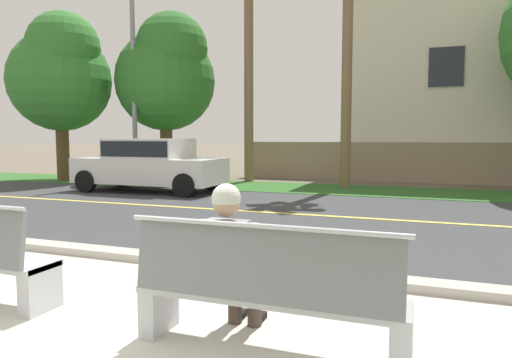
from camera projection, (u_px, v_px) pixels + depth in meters
ground_plane at (308, 204)px, 11.01m from camera, size 140.00×140.00×0.00m
sidewalk_pavement at (88, 327)px, 3.91m from camera, size 44.00×3.60×0.01m
curb_edge at (196, 262)px, 5.73m from camera, size 44.00×0.30×0.11m
street_asphalt at (290, 214)px, 9.61m from camera, size 52.00×8.00×0.01m
road_centre_line at (290, 214)px, 9.61m from camera, size 48.00×0.14×0.01m
far_verge_grass at (334, 189)px, 14.01m from camera, size 48.00×2.80×0.02m
bench_right at (266, 294)px, 3.37m from camera, size 2.04×0.48×1.01m
seated_person_grey at (231, 255)px, 3.64m from camera, size 0.52×0.68×1.25m
car_white_near at (150, 162)px, 13.48m from camera, size 4.30×1.86×1.54m
streetlamp at (136, 55)px, 15.76m from camera, size 0.24×2.10×7.67m
shade_tree_far_left at (61, 73)px, 16.51m from camera, size 3.59×3.59×5.93m
shade_tree_left at (167, 73)px, 16.78m from camera, size 3.62×3.62×5.98m
garden_wall at (422, 163)px, 16.01m from camera, size 13.00×0.36×1.40m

